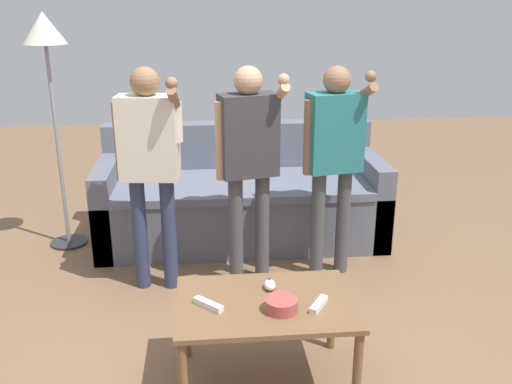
% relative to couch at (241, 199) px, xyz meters
% --- Properties ---
extents(ground_plane, '(12.00, 12.00, 0.00)m').
position_rel_couch_xyz_m(ground_plane, '(-0.09, -1.63, -0.31)').
color(ground_plane, brown).
extents(couch, '(2.19, 0.91, 0.86)m').
position_rel_couch_xyz_m(couch, '(0.00, 0.00, 0.00)').
color(couch, slate).
rests_on(couch, ground).
extents(coffee_table, '(0.86, 0.58, 0.46)m').
position_rel_couch_xyz_m(coffee_table, '(-0.01, -1.85, 0.09)').
color(coffee_table, brown).
rests_on(coffee_table, ground).
extents(snack_bowl, '(0.15, 0.15, 0.06)m').
position_rel_couch_xyz_m(snack_bowl, '(0.05, -1.94, 0.18)').
color(snack_bowl, '#B24C47').
rests_on(snack_bowl, coffee_table).
extents(game_remote_nunchuk, '(0.06, 0.09, 0.05)m').
position_rel_couch_xyz_m(game_remote_nunchuk, '(0.02, -1.73, 0.18)').
color(game_remote_nunchuk, white).
rests_on(game_remote_nunchuk, coffee_table).
extents(floor_lamp, '(0.30, 0.30, 1.74)m').
position_rel_couch_xyz_m(floor_lamp, '(-1.36, -0.04, 1.17)').
color(floor_lamp, '#2D2D33').
rests_on(floor_lamp, ground).
extents(player_left, '(0.43, 0.32, 1.45)m').
position_rel_couch_xyz_m(player_left, '(-0.62, -0.80, 0.61)').
color(player_left, '#2D3856').
rests_on(player_left, ground).
extents(player_center, '(0.45, 0.28, 1.45)m').
position_rel_couch_xyz_m(player_center, '(-0.00, -0.78, 0.60)').
color(player_center, '#47474C').
rests_on(player_center, ground).
extents(player_right, '(0.44, 0.27, 1.43)m').
position_rel_couch_xyz_m(player_right, '(0.56, -0.71, 0.59)').
color(player_right, '#47474C').
rests_on(player_right, ground).
extents(game_remote_wand_near, '(0.11, 0.15, 0.03)m').
position_rel_couch_xyz_m(game_remote_wand_near, '(0.23, -1.93, 0.17)').
color(game_remote_wand_near, white).
rests_on(game_remote_wand_near, coffee_table).
extents(game_remote_wand_far, '(0.14, 0.14, 0.03)m').
position_rel_couch_xyz_m(game_remote_wand_far, '(-0.28, -1.88, 0.17)').
color(game_remote_wand_far, white).
rests_on(game_remote_wand_far, coffee_table).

